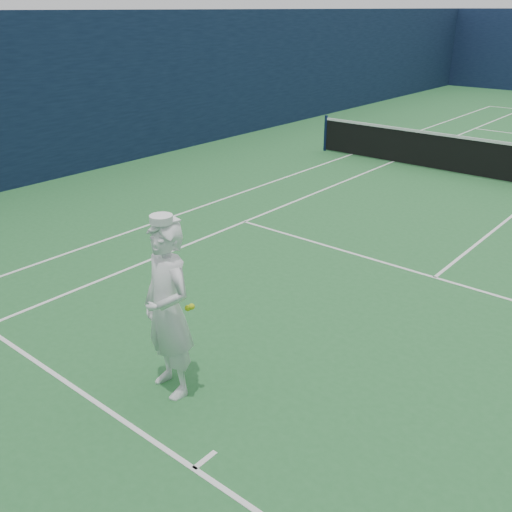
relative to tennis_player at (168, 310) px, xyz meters
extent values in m
cube|color=white|center=(1.09, -0.74, -1.03)|extent=(11.03, 0.06, 0.01)
cube|color=white|center=(-4.39, 11.15, -1.03)|extent=(0.06, 23.83, 0.01)
cube|color=white|center=(-3.02, 11.15, -1.03)|extent=(0.06, 23.77, 0.01)
cube|color=white|center=(1.09, 4.75, -1.03)|extent=(8.23, 0.06, 0.01)
cube|color=white|center=(1.09, -0.59, -1.03)|extent=(0.06, 0.30, 0.01)
cube|color=#0F1C39|center=(-8.91, 11.15, 0.96)|extent=(0.12, 36.12, 4.00)
cylinder|color=#141E4C|center=(-5.30, 11.15, -0.50)|extent=(0.09, 0.09, 1.07)
imported|color=white|center=(0.00, 0.00, -0.01)|extent=(0.84, 0.64, 2.07)
cylinder|color=white|center=(0.00, 0.00, 1.05)|extent=(0.24, 0.24, 0.08)
cube|color=white|center=(0.03, 0.13, 1.02)|extent=(0.20, 0.13, 0.02)
cylinder|color=navy|center=(-0.26, 0.13, 0.04)|extent=(0.05, 0.09, 0.22)
cube|color=#1E21A4|center=(-0.26, 0.19, -0.14)|extent=(0.03, 0.02, 0.14)
torus|color=#1E21A4|center=(-0.23, 0.25, -0.35)|extent=(0.31, 0.16, 0.29)
cube|color=beige|center=(-0.23, 0.25, -0.35)|extent=(0.22, 0.05, 0.30)
sphere|color=#C8DB18|center=(0.28, 0.04, 0.10)|extent=(0.07, 0.07, 0.07)
sphere|color=#C8DB18|center=(0.32, 0.06, 0.13)|extent=(0.07, 0.07, 0.07)
camera|label=1|loc=(4.23, -3.56, 3.02)|focal=40.00mm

